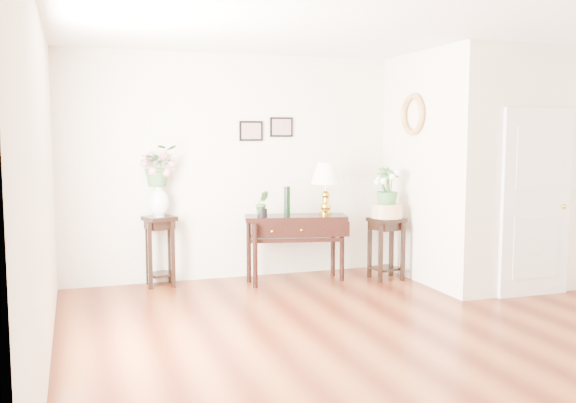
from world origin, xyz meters
name	(u,v)px	position (x,y,z in m)	size (l,w,h in m)	color
floor	(400,334)	(0.00, 0.00, 0.00)	(6.00, 5.50, 0.02)	brown
ceiling	(405,20)	(0.00, 0.00, 2.80)	(6.00, 5.50, 0.02)	white
wall_back	(299,166)	(0.00, 2.75, 1.40)	(6.00, 0.02, 2.80)	#F2E6CB
wall_left	(42,190)	(-3.00, 0.00, 1.40)	(0.02, 5.50, 2.80)	#F2E6CB
partition	(483,167)	(2.10, 1.77, 1.40)	(1.80, 1.95, 2.80)	#F2E6CB
door	(536,203)	(2.10, 0.78, 1.05)	(0.90, 0.05, 2.10)	silver
art_print_left	(251,131)	(-0.65, 2.73, 1.85)	(0.30, 0.02, 0.25)	black
art_print_right	(281,127)	(-0.25, 2.73, 1.90)	(0.30, 0.02, 0.25)	black
wall_ornament	(413,114)	(1.16, 1.90, 2.05)	(0.51, 0.51, 0.07)	tan
console_table	(296,249)	(-0.22, 2.26, 0.41)	(1.23, 0.41, 0.82)	black
table_lamp	(326,186)	(0.18, 2.26, 1.17)	(0.37, 0.37, 0.65)	gold
green_vase	(287,202)	(-0.33, 2.26, 0.99)	(0.07, 0.07, 0.36)	black
potted_plant	(262,205)	(-0.64, 2.26, 0.97)	(0.16, 0.13, 0.30)	#376632
plant_stand_a	(160,251)	(-1.83, 2.57, 0.42)	(0.33, 0.33, 0.84)	black
porcelain_vase	(159,198)	(-1.83, 2.57, 1.06)	(0.23, 0.23, 0.40)	silver
lily_arrangement	(158,162)	(-1.83, 2.57, 1.48)	(0.44, 0.38, 0.49)	#376632
plant_stand_b	(386,248)	(0.90, 2.03, 0.39)	(0.37, 0.37, 0.78)	black
ceramic_bowl	(387,211)	(0.90, 2.03, 0.86)	(0.39, 0.39, 0.17)	beige
narcissus	(387,188)	(0.90, 2.03, 1.15)	(0.28, 0.28, 0.51)	#376632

